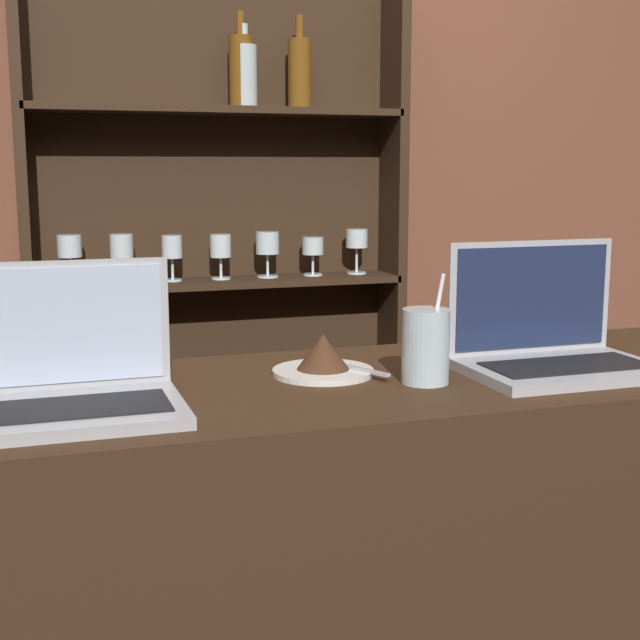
{
  "coord_description": "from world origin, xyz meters",
  "views": [
    {
      "loc": [
        -0.53,
        -1.11,
        1.41
      ],
      "look_at": [
        -0.07,
        0.29,
        1.16
      ],
      "focal_mm": 50.0,
      "sensor_mm": 36.0,
      "label": 1
    }
  ],
  "objects_px": {
    "laptop_near": "(74,381)",
    "laptop_far": "(552,343)",
    "cake_plate": "(323,359)",
    "water_glass": "(426,346)"
  },
  "relations": [
    {
      "from": "laptop_far",
      "to": "water_glass",
      "type": "distance_m",
      "value": 0.25
    },
    {
      "from": "laptop_far",
      "to": "water_glass",
      "type": "xyz_separation_m",
      "value": [
        -0.25,
        -0.02,
        0.01
      ]
    },
    {
      "from": "cake_plate",
      "to": "water_glass",
      "type": "distance_m",
      "value": 0.18
    },
    {
      "from": "cake_plate",
      "to": "water_glass",
      "type": "height_order",
      "value": "water_glass"
    },
    {
      "from": "laptop_near",
      "to": "cake_plate",
      "type": "height_order",
      "value": "laptop_near"
    },
    {
      "from": "laptop_far",
      "to": "cake_plate",
      "type": "xyz_separation_m",
      "value": [
        -0.39,
        0.09,
        -0.02
      ]
    },
    {
      "from": "laptop_near",
      "to": "laptop_far",
      "type": "distance_m",
      "value": 0.81
    },
    {
      "from": "cake_plate",
      "to": "water_glass",
      "type": "xyz_separation_m",
      "value": [
        0.14,
        -0.11,
        0.03
      ]
    },
    {
      "from": "laptop_far",
      "to": "cake_plate",
      "type": "bearing_deg",
      "value": 166.72
    },
    {
      "from": "laptop_near",
      "to": "laptop_far",
      "type": "relative_size",
      "value": 0.92
    }
  ]
}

